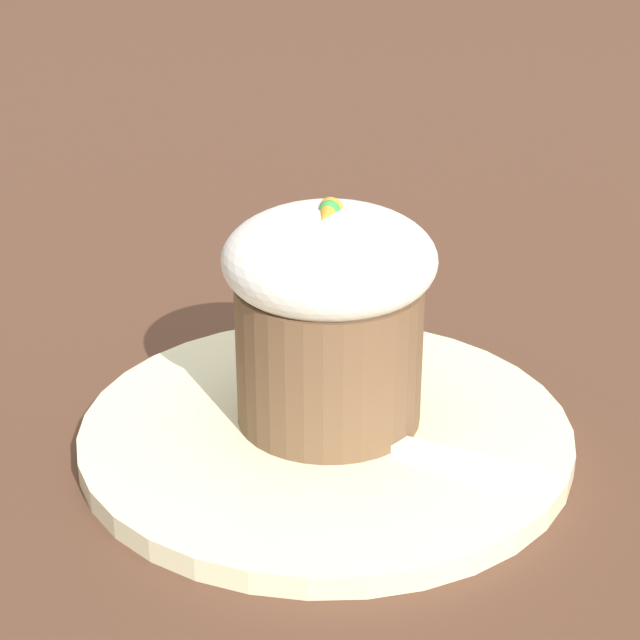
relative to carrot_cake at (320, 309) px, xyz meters
The scene contains 4 objects.
ground_plane 0.06m from the carrot_cake, 37.32° to the left, with size 4.00×4.00×0.00m, color #513323.
dessert_plate 0.06m from the carrot_cake, 37.32° to the left, with size 0.21×0.21×0.01m.
carrot_cake is the anchor object (origin of this frame).
spoon 0.05m from the carrot_cake, 46.36° to the left, with size 0.04×0.12×0.01m.
Camera 1 is at (0.39, 0.10, 0.24)m, focal length 60.00 mm.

